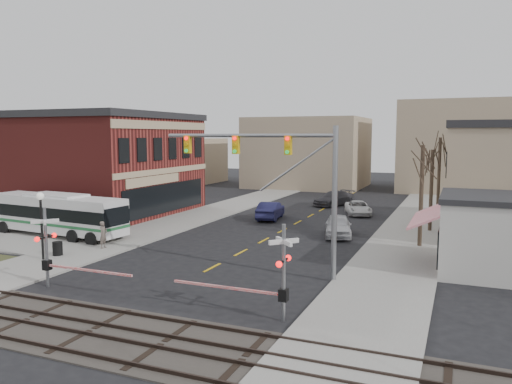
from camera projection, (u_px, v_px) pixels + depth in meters
ground at (195, 277)px, 26.56m from camera, size 160.00×160.00×0.00m
sidewalk_west at (211, 212)px, 48.52m from camera, size 5.00×60.00×0.12m
sidewalk_east at (414, 226)px, 41.31m from camera, size 5.00×60.00×0.12m
ballast_strip at (92, 330)px, 19.21m from camera, size 160.00×5.00×0.06m
rail_tracks at (92, 328)px, 19.20m from camera, size 160.00×3.91×0.14m
brick_building at (40, 162)px, 50.95m from camera, size 30.40×15.40×9.60m
tree_east_a at (421, 196)px, 33.19m from camera, size 0.28×0.28×6.75m
tree_east_b at (431, 190)px, 38.61m from camera, size 0.28×0.28×6.30m
tree_east_c at (439, 177)px, 45.83m from camera, size 0.28×0.28×7.20m
transit_bus at (57, 214)px, 37.03m from camera, size 11.95×3.61×3.03m
traffic_signal_mast at (284, 169)px, 26.15m from camera, size 9.85×0.30×8.00m
rr_crossing_west at (53, 249)px, 24.53m from camera, size 5.60×1.36×4.00m
rr_crossing_east at (274, 273)px, 20.19m from camera, size 5.60×1.36×4.00m
street_lamp at (41, 211)px, 29.54m from camera, size 0.44×0.44×4.04m
trash_bin at (58, 248)px, 30.85m from camera, size 0.60×0.60×0.84m
car_a at (338, 226)px, 37.18m from camera, size 2.97×5.03×1.60m
car_b at (270, 210)px, 44.76m from camera, size 2.37×5.01×1.59m
car_c at (358, 208)px, 47.34m from camera, size 3.51×5.09×1.29m
car_d at (334, 198)px, 53.48m from camera, size 4.20×5.73×1.54m
pedestrian_near at (103, 235)px, 32.76m from camera, size 0.48×0.68×1.78m
pedestrian_far at (120, 227)px, 36.34m from camera, size 0.91×0.82×1.53m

